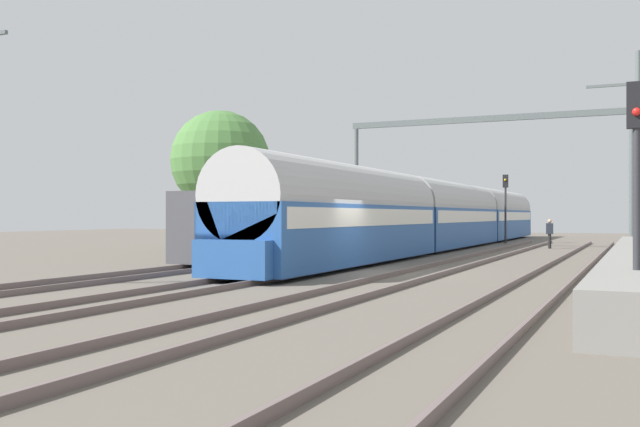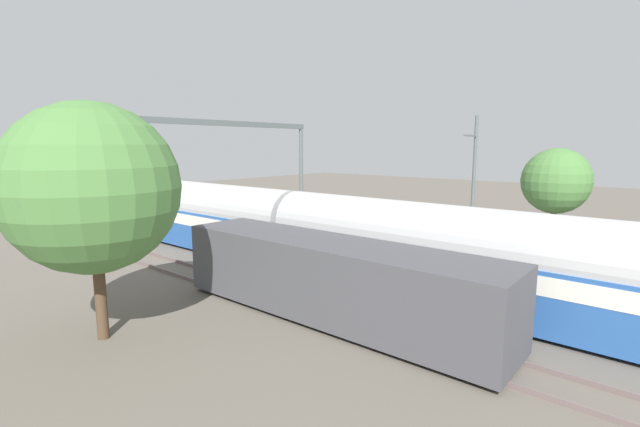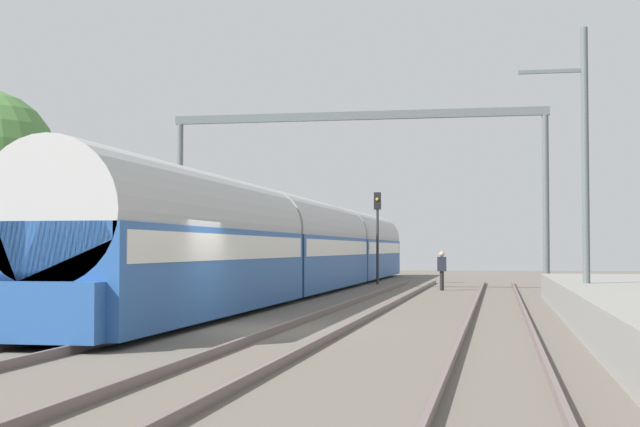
% 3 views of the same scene
% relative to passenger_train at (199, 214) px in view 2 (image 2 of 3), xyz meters
% --- Properties ---
extents(ground, '(120.00, 120.00, 0.00)m').
position_rel_passenger_train_xyz_m(ground, '(2.03, -19.19, -1.97)').
color(ground, '#61594F').
extents(track_far_west, '(1.52, 60.00, 0.16)m').
position_rel_passenger_train_xyz_m(track_far_west, '(-4.05, -19.19, -1.89)').
color(track_far_west, '#685855').
rests_on(track_far_west, ground).
extents(track_west, '(1.52, 60.00, 0.16)m').
position_rel_passenger_train_xyz_m(track_west, '(-0.00, -19.19, -1.89)').
color(track_west, '#685855').
rests_on(track_west, ground).
extents(track_east, '(1.52, 60.00, 0.16)m').
position_rel_passenger_train_xyz_m(track_east, '(4.05, -19.19, -1.89)').
color(track_east, '#685855').
rests_on(track_east, ground).
extents(track_far_east, '(1.52, 60.00, 0.16)m').
position_rel_passenger_train_xyz_m(track_far_east, '(8.10, -19.19, -1.89)').
color(track_far_east, '#685855').
rests_on(track_far_east, ground).
extents(platform, '(4.40, 28.00, 0.90)m').
position_rel_passenger_train_xyz_m(platform, '(11.92, -17.19, -1.52)').
color(platform, gray).
rests_on(platform, ground).
extents(passenger_train, '(2.93, 49.20, 3.82)m').
position_rel_passenger_train_xyz_m(passenger_train, '(0.00, 0.00, 0.00)').
color(passenger_train, '#28569E').
rests_on(passenger_train, ground).
extents(freight_car, '(2.80, 13.00, 2.70)m').
position_rel_passenger_train_xyz_m(freight_car, '(-4.05, -13.83, -0.50)').
color(freight_car, '#47474C').
rests_on(freight_car, ground).
extents(person_crossing, '(0.42, 0.27, 1.73)m').
position_rel_passenger_train_xyz_m(person_crossing, '(5.65, 1.84, -0.94)').
color(person_crossing, black).
rests_on(person_crossing, ground).
extents(railway_signal_far, '(0.36, 0.30, 4.80)m').
position_rel_passenger_train_xyz_m(railway_signal_far, '(1.92, 8.67, 1.12)').
color(railway_signal_far, '#2D2D33').
rests_on(railway_signal_far, ground).
extents(catenary_gantry, '(16.55, 0.28, 7.86)m').
position_rel_passenger_train_xyz_m(catenary_gantry, '(2.03, 0.45, 3.93)').
color(catenary_gantry, '#565F5F').
rests_on(catenary_gantry, ground).
extents(catenary_pole_east_mid, '(1.90, 0.20, 8.00)m').
position_rel_passenger_train_xyz_m(catenary_pole_east_mid, '(10.45, -13.37, 2.18)').
color(catenary_pole_east_mid, '#565F5F').
rests_on(catenary_pole_east_mid, ground).
extents(tree_west_background, '(5.36, 5.36, 7.62)m').
position_rel_passenger_train_xyz_m(tree_west_background, '(-10.18, -9.16, 2.96)').
color(tree_west_background, '#4C3826').
rests_on(tree_west_background, ground).
extents(tree_east_background, '(4.28, 4.28, 6.08)m').
position_rel_passenger_train_xyz_m(tree_east_background, '(15.79, -16.81, 1.96)').
color(tree_east_background, '#4C3826').
rests_on(tree_east_background, ground).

